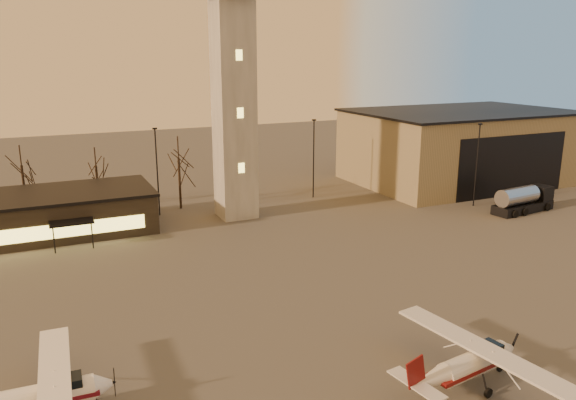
{
  "coord_description": "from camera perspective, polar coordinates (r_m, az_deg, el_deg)",
  "views": [
    {
      "loc": [
        -20.61,
        -29.0,
        18.11
      ],
      "look_at": [
        -1.28,
        13.0,
        6.05
      ],
      "focal_mm": 35.0,
      "sensor_mm": 36.0,
      "label": 1
    }
  ],
  "objects": [
    {
      "name": "terminal",
      "position": [
        63.05,
        -25.12,
        -1.46
      ],
      "size": [
        25.4,
        12.2,
        4.3
      ],
      "color": "black",
      "rests_on": "ground"
    },
    {
      "name": "light_poles",
      "position": [
        64.86,
        -5.24,
        3.26
      ],
      "size": [
        58.5,
        12.25,
        10.14
      ],
      "color": "black",
      "rests_on": "ground"
    },
    {
      "name": "cessna_rear",
      "position": [
        32.62,
        -23.17,
        -18.15
      ],
      "size": [
        9.13,
        11.53,
        3.18
      ],
      "rotation": [
        0.0,
        0.0,
        -0.04
      ],
      "color": "white",
      "rests_on": "ground"
    },
    {
      "name": "control_tower",
      "position": [
        62.52,
        -5.6,
        12.91
      ],
      "size": [
        6.8,
        6.8,
        32.6
      ],
      "color": "gray",
      "rests_on": "ground"
    },
    {
      "name": "tree_row",
      "position": [
        69.58,
        -18.67,
        3.77
      ],
      "size": [
        37.2,
        9.2,
        8.8
      ],
      "color": "black",
      "rests_on": "ground"
    },
    {
      "name": "hangar",
      "position": [
        85.67,
        17.11,
        5.28
      ],
      "size": [
        30.6,
        20.6,
        10.3
      ],
      "color": "#8D7D5C",
      "rests_on": "ground"
    },
    {
      "name": "fuel_truck",
      "position": [
        71.72,
        22.76,
        -0.16
      ],
      "size": [
        8.59,
        3.52,
        3.11
      ],
      "rotation": [
        0.0,
        0.0,
        0.11
      ],
      "color": "black",
      "rests_on": "ground"
    },
    {
      "name": "cessna_front",
      "position": [
        34.56,
        18.5,
        -15.71
      ],
      "size": [
        9.26,
        11.67,
        3.2
      ],
      "rotation": [
        0.0,
        0.0,
        0.14
      ],
      "color": "silver",
      "rests_on": "ground"
    },
    {
      "name": "ground",
      "position": [
        39.93,
        9.75,
        -12.59
      ],
      "size": [
        220.0,
        220.0,
        0.0
      ],
      "primitive_type": "plane",
      "color": "#484543",
      "rests_on": "ground"
    }
  ]
}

